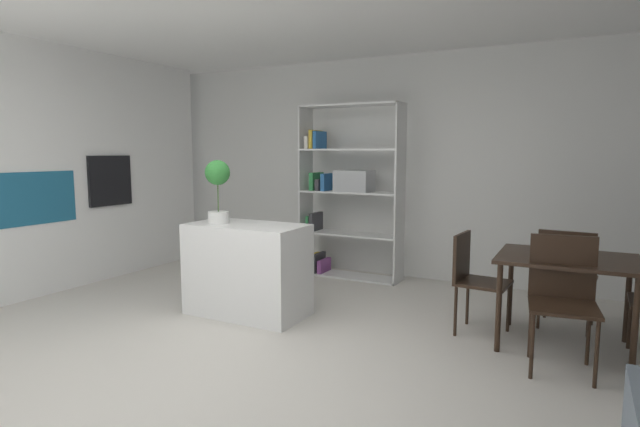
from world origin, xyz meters
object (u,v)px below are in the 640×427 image
at_px(potted_plant_on_island, 218,184).
at_px(built_in_oven, 110,180).
at_px(kitchen_island, 247,269).
at_px(dining_table, 567,267).
at_px(dining_chair_island_side, 473,273).
at_px(dining_chair_far, 567,271).
at_px(open_bookshelf, 344,192).
at_px(dining_chair_near, 563,290).

bearing_deg(potted_plant_on_island, built_in_oven, 166.94).
bearing_deg(kitchen_island, potted_plant_on_island, -163.72).
xyz_separation_m(dining_table, dining_chair_island_side, (-0.73, 0.01, -0.14)).
xyz_separation_m(potted_plant_on_island, dining_chair_far, (3.02, 1.01, -0.73)).
height_order(potted_plant_on_island, open_bookshelf, open_bookshelf).
bearing_deg(dining_table, dining_chair_island_side, 179.41).
xyz_separation_m(built_in_oven, dining_table, (5.10, 0.10, -0.57)).
xyz_separation_m(dining_chair_far, dining_chair_near, (-0.00, -0.86, 0.04)).
distance_m(open_bookshelf, dining_chair_island_side, 2.33).
xyz_separation_m(open_bookshelf, dining_chair_near, (2.56, -1.75, -0.50)).
xyz_separation_m(dining_chair_island_side, dining_chair_far, (0.72, 0.43, 0.01)).
relative_size(kitchen_island, dining_chair_far, 1.27).
bearing_deg(open_bookshelf, dining_chair_far, -19.02).
bearing_deg(kitchen_island, dining_chair_near, 1.47).
height_order(dining_table, dining_chair_island_side, dining_chair_island_side).
distance_m(open_bookshelf, dining_chair_near, 3.14).
bearing_deg(open_bookshelf, dining_chair_island_side, -35.41).
bearing_deg(dining_chair_far, kitchen_island, 23.79).
bearing_deg(dining_chair_near, potted_plant_on_island, 176.26).
distance_m(dining_table, dining_chair_far, 0.45).
relative_size(open_bookshelf, dining_table, 2.08).
distance_m(built_in_oven, dining_chair_near, 5.14).
height_order(dining_chair_island_side, dining_chair_near, dining_chair_near).
bearing_deg(dining_table, built_in_oven, -178.90).
xyz_separation_m(built_in_oven, potted_plant_on_island, (2.06, -0.48, 0.04)).
bearing_deg(dining_chair_far, dining_table, 96.18).
relative_size(potted_plant_on_island, open_bookshelf, 0.28).
bearing_deg(dining_chair_near, dining_chair_far, 83.18).
bearing_deg(kitchen_island, open_bookshelf, 84.19).
height_order(potted_plant_on_island, dining_chair_island_side, potted_plant_on_island).
relative_size(built_in_oven, open_bookshelf, 0.29).
bearing_deg(open_bookshelf, dining_table, -27.15).
relative_size(dining_chair_island_side, dining_chair_far, 0.97).
bearing_deg(dining_chair_near, dining_chair_island_side, 142.18).
distance_m(kitchen_island, dining_chair_island_side, 2.09).
bearing_deg(open_bookshelf, built_in_oven, -150.66).
bearing_deg(dining_chair_near, dining_table, 81.80).
height_order(built_in_oven, open_bookshelf, open_bookshelf).
relative_size(dining_chair_island_side, dining_chair_near, 0.91).
bearing_deg(potted_plant_on_island, dining_table, 10.77).
bearing_deg(potted_plant_on_island, open_bookshelf, 76.43).
relative_size(open_bookshelf, dining_chair_island_side, 2.47).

